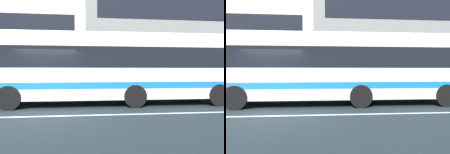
{
  "view_description": "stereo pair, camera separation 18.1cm",
  "coord_description": "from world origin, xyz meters",
  "views": [
    {
      "loc": [
        1.92,
        -6.89,
        1.61
      ],
      "look_at": [
        2.87,
        2.17,
        1.31
      ],
      "focal_mm": 30.63,
      "sensor_mm": 36.0,
      "label": 1
    },
    {
      "loc": [
        2.1,
        -6.91,
        1.61
      ],
      "look_at": [
        2.87,
        2.17,
        1.31
      ],
      "focal_mm": 30.63,
      "sensor_mm": 36.0,
      "label": 2
    }
  ],
  "objects": [
    {
      "name": "ground_plane",
      "position": [
        0.0,
        0.0,
        0.0
      ],
      "size": [
        160.0,
        160.0,
        0.0
      ],
      "primitive_type": "plane",
      "color": "#222D2F"
    },
    {
      "name": "lane_centre_line",
      "position": [
        0.0,
        0.0,
        0.0
      ],
      "size": [
        60.0,
        0.16,
        0.01
      ],
      "primitive_type": "cube",
      "color": "silver",
      "rests_on": "ground_plane"
    },
    {
      "name": "hedge_row_far",
      "position": [
        -0.89,
        6.15,
        0.45
      ],
      "size": [
        18.12,
        1.1,
        0.91
      ],
      "primitive_type": "cube",
      "color": "#2B6D2C",
      "rests_on": "ground_plane"
    },
    {
      "name": "apartment_block_right",
      "position": [
        14.11,
        14.15,
        6.55
      ],
      "size": [
        25.51,
        8.24,
        13.1
      ],
      "color": "gray",
      "rests_on": "ground_plane"
    },
    {
      "name": "transit_bus",
      "position": [
        3.11,
        2.41,
        1.82
      ],
      "size": [
        11.16,
        2.58,
        3.31
      ],
      "color": "silver",
      "rests_on": "ground_plane"
    }
  ]
}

